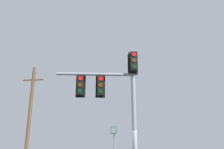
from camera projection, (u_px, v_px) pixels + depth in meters
name	position (u px, v px, depth m)	size (l,w,h in m)	color
signal_mast_assembly	(117.00, 89.00, 10.24)	(0.97, 3.76, 6.10)	gray
utility_pole_wooden	(30.00, 112.00, 21.94)	(0.79, 2.14, 9.37)	brown
route_sign_primary	(114.00, 146.00, 12.45)	(0.31, 0.30, 2.89)	slate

